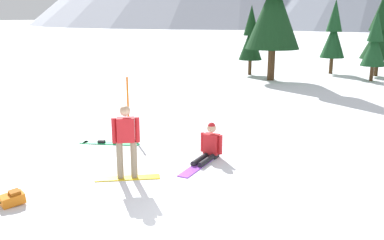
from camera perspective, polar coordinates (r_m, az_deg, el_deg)
ground_plane at (r=7.83m, az=2.92°, el=-13.86°), size 800.00×800.00×0.00m
snowboarder_foreground at (r=9.54m, az=-9.08°, el=-2.82°), size 1.37×1.12×1.74m
snowboarder_midground at (r=10.89m, az=2.30°, el=-3.77°), size 0.63×1.80×0.96m
loose_snowboard_near_left at (r=12.53m, az=-11.36°, el=-3.12°), size 1.81×0.94×0.09m
backpack_orange at (r=9.15m, az=-23.56°, el=-9.92°), size 0.47×0.55×0.29m
trail_marker_pole at (r=13.44m, az=-8.83°, el=2.07°), size 0.06×0.06×1.82m
pine_tree_young at (r=26.29m, az=23.92°, el=9.69°), size 1.40×1.40×4.04m
pine_tree_twin at (r=24.92m, az=11.28°, el=15.84°), size 3.14×3.14×8.35m
pine_tree_slender at (r=28.85m, az=18.98°, el=11.22°), size 1.57×1.57×4.79m
pine_tree_tall at (r=27.09m, az=8.13°, el=11.25°), size 1.50×1.50×4.41m
pine_tree_broad at (r=28.74m, az=24.53°, el=10.91°), size 2.18×2.18×4.96m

